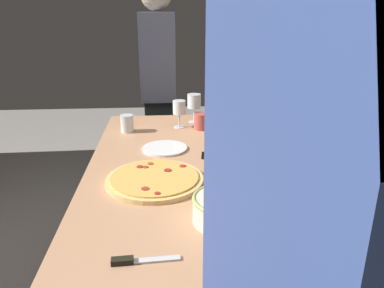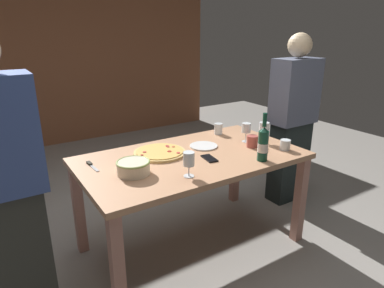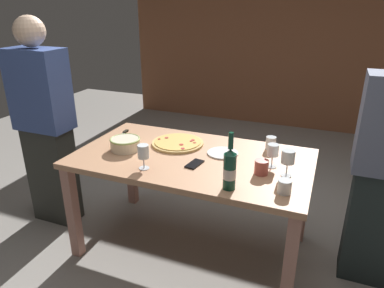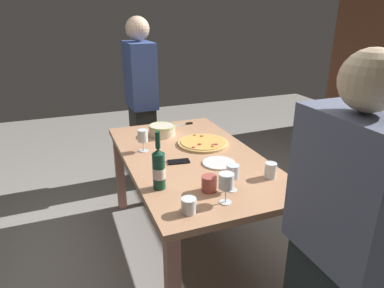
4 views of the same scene
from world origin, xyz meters
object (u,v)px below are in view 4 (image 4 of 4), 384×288
Objects in this scene: serving_bowl at (162,130)px; cup_amber at (209,184)px; wine_glass_far_left at (233,173)px; side_plate at (219,163)px; wine_glass_near_pizza at (226,182)px; dining_table at (192,168)px; pizza_knife at (185,124)px; cell_phone at (179,162)px; wine_bottle at (159,168)px; cup_ceramic at (189,206)px; pizza at (203,143)px; cup_spare at (270,170)px; person_host at (339,252)px; person_guest_left at (142,104)px; wine_glass_by_bottle at (143,137)px.

serving_bowl is 0.98m from cup_amber.
wine_glass_far_left reaches higher than side_plate.
serving_bowl is 1.13m from wine_glass_near_pizza.
pizza_knife is (-0.67, 0.20, 0.10)m from dining_table.
wine_glass_far_left reaches higher than cell_phone.
cup_amber is 0.49× the size of pizza_knife.
cup_amber is at bearing 62.10° from wine_bottle.
cup_ceramic is (0.12, -0.31, -0.07)m from wine_glass_far_left.
pizza is at bearing -4.66° from pizza_knife.
side_plate is at bearing 166.25° from wine_glass_far_left.
cup_spare reaches higher than serving_bowl.
cup_ceramic is at bearing -19.61° from pizza_knife.
wine_glass_near_pizza is at bearing 11.23° from cup_amber.
wine_bottle reaches higher than cup_amber.
wine_glass_near_pizza is 0.42m from cup_spare.
serving_bowl is 1.16m from cup_ceramic.
person_guest_left reaches higher than person_host.
wine_bottle is 0.41m from wine_glass_far_left.
wine_glass_by_bottle is (0.27, -0.22, 0.06)m from serving_bowl.
wine_glass_near_pizza is 0.77× the size of side_plate.
wine_glass_near_pizza is 1.78× the size of cup_spare.
cup_ceramic is 0.70m from person_host.
wine_glass_far_left is 0.09× the size of person_guest_left.
cup_ceramic is at bearing -47.96° from cup_amber.
serving_bowl is 1.49× the size of cell_phone.
cup_amber is 0.42× the size of side_plate.
dining_table is 7.39× the size of side_plate.
pizza_knife reaches higher than cell_phone.
cell_phone is 0.09× the size of person_guest_left.
cup_spare is at bearing 41.71° from wine_glass_by_bottle.
cup_ceramic is (0.30, 0.07, -0.08)m from wine_bottle.
dining_table is 0.97× the size of person_guest_left.
cup_amber is 1.15× the size of cup_ceramic.
cup_amber is 1.20m from pizza_knife.
cup_ceramic is at bearing -85.04° from wine_glass_near_pizza.
wine_glass_far_left is (0.17, 0.37, -0.01)m from wine_bottle.
pizza is 1.39m from person_host.
wine_bottle is at bearing -27.56° from pizza_knife.
wine_glass_near_pizza is 0.23m from cup_ceramic.
side_plate is (-0.35, 0.09, -0.10)m from wine_glass_far_left.
wine_bottle is (0.54, -0.50, 0.11)m from pizza.
serving_bowl reaches higher than side_plate.
person_host is 0.96× the size of person_guest_left.
wine_glass_far_left is 0.69m from person_host.
cup_spare is at bearing 6.00° from pizza_knife.
wine_bottle reaches higher than pizza.
side_plate is 1.03m from person_host.
serving_bowl is at bearing -174.30° from wine_glass_far_left.
person_guest_left reaches higher than side_plate.
cell_phone is 0.78× the size of pizza_knife.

